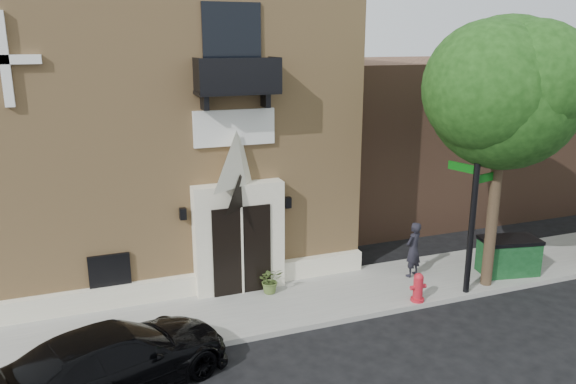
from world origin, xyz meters
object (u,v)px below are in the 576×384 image
black_sedan (116,359)px  fire_hydrant (418,287)px  dumpster (508,255)px  pedestrian_near (413,249)px  street_sign (475,183)px

black_sedan → fire_hydrant: size_ratio=5.95×
black_sedan → dumpster: 12.05m
pedestrian_near → black_sedan: bearing=-7.5°
dumpster → pedestrian_near: (-2.92, 0.87, 0.29)m
street_sign → fire_hydrant: (-1.67, -0.03, -2.85)m
black_sedan → street_sign: bearing=-103.8°
black_sedan → street_sign: 10.28m
fire_hydrant → black_sedan: bearing=-172.6°
dumpster → black_sedan: bearing=-160.5°
fire_hydrant → pedestrian_near: pedestrian_near is taller
black_sedan → pedestrian_near: (9.00, 2.62, 0.29)m
street_sign → fire_hydrant: bearing=165.3°
dumpster → fire_hydrant: bearing=-158.5°
dumpster → pedestrian_near: size_ratio=1.10×
street_sign → pedestrian_near: size_ratio=3.74×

